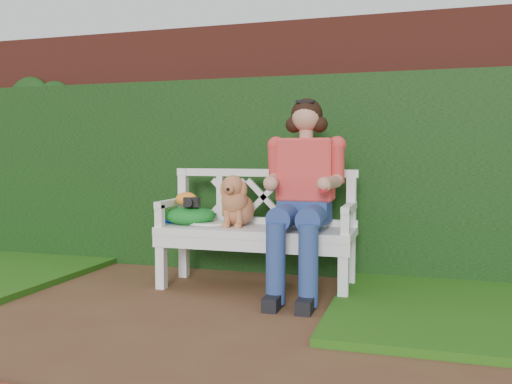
# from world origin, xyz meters

# --- Properties ---
(ground) EXTENTS (60.00, 60.00, 0.00)m
(ground) POSITION_xyz_m (0.00, 0.00, 0.00)
(ground) COLOR #573221
(brick_wall) EXTENTS (10.00, 0.30, 2.20)m
(brick_wall) POSITION_xyz_m (0.00, 1.90, 1.10)
(brick_wall) COLOR maroon
(brick_wall) RESTS_ON ground
(ivy_hedge) EXTENTS (10.00, 0.18, 1.70)m
(ivy_hedge) POSITION_xyz_m (0.00, 1.68, 0.85)
(ivy_hedge) COLOR #214617
(ivy_hedge) RESTS_ON ground
(garden_bench) EXTENTS (1.64, 0.79, 0.48)m
(garden_bench) POSITION_xyz_m (0.45, 1.04, 0.24)
(garden_bench) COLOR white
(garden_bench) RESTS_ON ground
(seated_woman) EXTENTS (0.68, 0.87, 1.46)m
(seated_woman) POSITION_xyz_m (0.84, 1.02, 0.73)
(seated_woman) COLOR #E75C5B
(seated_woman) RESTS_ON ground
(dog) EXTENTS (0.31, 0.40, 0.41)m
(dog) POSITION_xyz_m (0.30, 1.06, 0.68)
(dog) COLOR #A55D26
(dog) RESTS_ON garden_bench
(tennis_racket) EXTENTS (0.70, 0.43, 0.03)m
(tennis_racket) POSITION_xyz_m (0.04, 1.05, 0.50)
(tennis_racket) COLOR silver
(tennis_racket) RESTS_ON garden_bench
(green_bag) EXTENTS (0.47, 0.39, 0.14)m
(green_bag) POSITION_xyz_m (-0.10, 1.05, 0.55)
(green_bag) COLOR #178419
(green_bag) RESTS_ON garden_bench
(camera_item) EXTENTS (0.13, 0.10, 0.08)m
(camera_item) POSITION_xyz_m (-0.06, 1.01, 0.66)
(camera_item) COLOR black
(camera_item) RESTS_ON green_bag
(baseball_glove) EXTENTS (0.18, 0.13, 0.11)m
(baseball_glove) POSITION_xyz_m (-0.13, 1.05, 0.68)
(baseball_glove) COLOR orange
(baseball_glove) RESTS_ON green_bag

